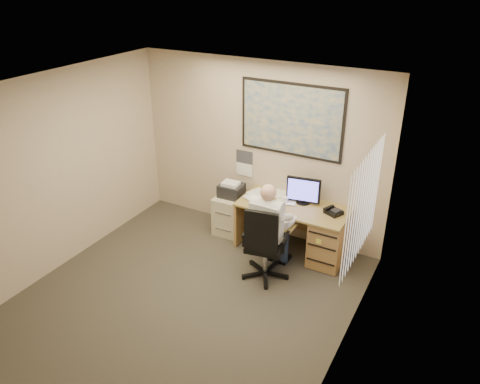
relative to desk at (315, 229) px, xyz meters
The scene contains 8 objects.
room_shell 2.37m from the desk, 119.76° to the right, with size 4.00×4.50×2.70m.
desk is the anchor object (origin of this frame).
world_map 1.60m from the desk, 150.42° to the left, with size 1.56×0.03×1.06m, color #1E4C93.
wall_calendar 1.52m from the desk, 165.71° to the left, with size 0.28×0.01×0.42m, color white.
window_blinds 1.79m from the desk, 51.14° to the right, with size 0.06×1.40×1.30m, color beige, non-canonical shape.
filing_cabinet 1.40m from the desk, behind, with size 0.47×0.55×0.87m.
office_chair 0.94m from the desk, 116.49° to the right, with size 0.77×0.77×1.12m.
person 0.89m from the desk, 118.39° to the right, with size 0.56×0.80×1.37m, color silver, non-canonical shape.
Camera 1 is at (2.90, -3.73, 3.90)m, focal length 35.00 mm.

